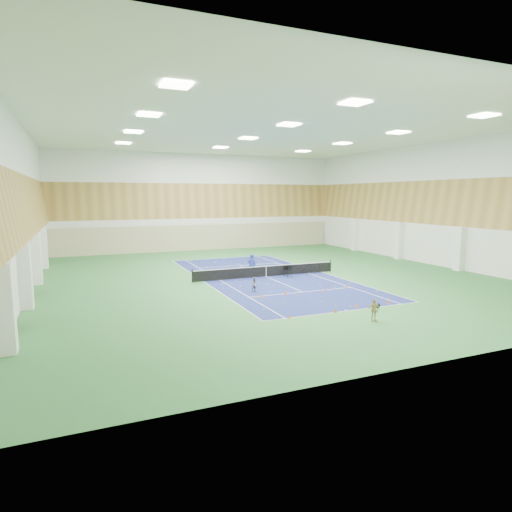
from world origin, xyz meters
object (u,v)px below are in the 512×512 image
(coach, at_px, (252,265))
(child_court, at_px, (255,285))
(tennis_net, at_px, (266,270))
(child_apron, at_px, (374,310))
(ball_cart, at_px, (288,271))

(coach, bearing_deg, child_court, 86.50)
(tennis_net, relative_size, child_court, 11.84)
(child_court, bearing_deg, child_apron, -73.56)
(tennis_net, distance_m, coach, 1.31)
(child_apron, bearing_deg, ball_cart, 96.80)
(child_court, height_order, ball_cart, child_court)
(child_court, bearing_deg, coach, 66.86)
(coach, relative_size, child_apron, 1.53)
(tennis_net, bearing_deg, coach, 150.85)
(tennis_net, relative_size, ball_cart, 13.35)
(child_apron, distance_m, ball_cart, 13.47)
(tennis_net, distance_m, child_court, 5.93)
(tennis_net, bearing_deg, child_court, -121.82)
(child_court, bearing_deg, ball_cart, 38.54)
(tennis_net, xyz_separation_m, child_court, (-3.13, -5.04, -0.01))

